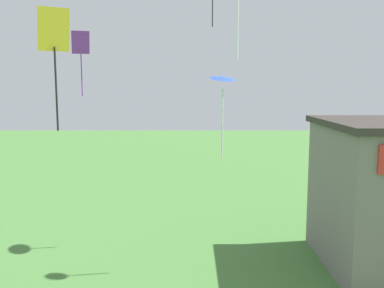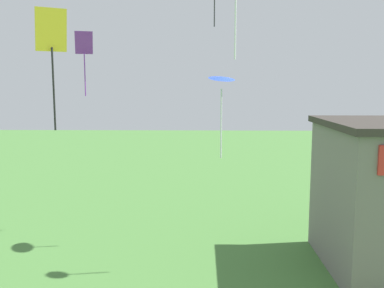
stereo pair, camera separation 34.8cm
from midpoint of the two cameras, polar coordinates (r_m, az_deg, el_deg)
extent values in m
cylinder|color=#333338|center=(18.42, 1.92, 17.79)|extent=(0.05, 0.05, 1.58)
cube|color=yellow|center=(11.51, -19.08, 14.26)|extent=(0.77, 0.56, 1.05)
cylinder|color=black|center=(11.43, -18.75, 6.92)|extent=(0.05, 0.05, 2.09)
cone|color=blue|center=(13.36, 3.10, 8.80)|extent=(1.08, 1.08, 0.23)
cylinder|color=silver|center=(13.41, 3.05, 2.74)|extent=(0.05, 0.05, 2.17)
cube|color=purple|center=(20.61, -15.38, 12.93)|extent=(0.91, 0.74, 0.98)
cylinder|color=purple|center=(20.52, -15.24, 8.95)|extent=(0.05, 0.05, 1.98)
cylinder|color=white|center=(12.32, 5.01, 17.18)|extent=(0.05, 0.05, 2.59)
camera|label=1|loc=(0.17, -90.79, -0.11)|focal=40.00mm
camera|label=2|loc=(0.17, 89.21, 0.11)|focal=40.00mm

